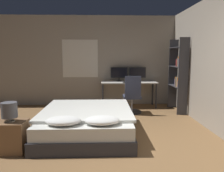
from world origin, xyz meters
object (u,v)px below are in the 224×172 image
at_px(nightstand, 11,137).
at_px(monitor_left, 119,73).
at_px(office_chair, 132,99).
at_px(bedside_lamp, 9,110).
at_px(monitor_right, 137,73).
at_px(keyboard, 130,82).
at_px(bookshelf, 179,73).
at_px(desk, 129,85).
at_px(bed, 87,122).
at_px(computer_mouse, 139,82).

relative_size(nightstand, monitor_left, 0.97).
bearing_deg(monitor_left, office_chair, -73.96).
xyz_separation_m(bedside_lamp, monitor_right, (2.47, 3.23, 0.31)).
xyz_separation_m(monitor_left, keyboard, (0.28, -0.37, -0.23)).
bearing_deg(bookshelf, monitor_left, 151.61).
distance_m(nightstand, monitor_left, 3.82).
bearing_deg(office_chair, bookshelf, 5.98).
xyz_separation_m(nightstand, keyboard, (2.19, 2.86, 0.50)).
relative_size(monitor_right, bookshelf, 0.26).
relative_size(nightstand, bedside_lamp, 1.63).
bearing_deg(desk, bedside_lamp, -125.77).
distance_m(office_chair, bookshelf, 1.43).
relative_size(bedside_lamp, monitor_right, 0.60).
relative_size(bed, office_chair, 2.04).
distance_m(desk, computer_mouse, 0.35).
xyz_separation_m(bedside_lamp, computer_mouse, (2.47, 2.86, 0.09)).
height_order(monitor_left, office_chair, monitor_left).
relative_size(bed, monitor_right, 4.00).
distance_m(monitor_left, office_chair, 1.17).
height_order(desk, computer_mouse, computer_mouse).
bearing_deg(nightstand, bedside_lamp, 180.00).
distance_m(bedside_lamp, keyboard, 3.60).
height_order(keyboard, bookshelf, bookshelf).
distance_m(nightstand, keyboard, 3.64).
distance_m(bedside_lamp, monitor_right, 4.07).
xyz_separation_m(monitor_left, monitor_right, (0.56, 0.00, 0.00)).
distance_m(bed, nightstand, 1.35).
distance_m(desk, keyboard, 0.21).
bearing_deg(bed, computer_mouse, 57.53).
bearing_deg(nightstand, office_chair, 45.91).
distance_m(keyboard, computer_mouse, 0.28).
bearing_deg(bed, monitor_left, 72.40).
height_order(desk, monitor_right, monitor_right).
bearing_deg(monitor_right, desk, -146.33).
bearing_deg(monitor_left, desk, -33.67).
bearing_deg(nightstand, bookshelf, 34.72).
distance_m(bed, bedside_lamp, 1.41).
distance_m(monitor_left, computer_mouse, 0.71).
bearing_deg(monitor_left, keyboard, -52.86).
height_order(monitor_right, office_chair, monitor_right).
distance_m(computer_mouse, bookshelf, 1.12).
distance_m(bed, desk, 2.57).
distance_m(bed, keyboard, 2.42).
distance_m(bed, computer_mouse, 2.56).
height_order(monitor_left, bookshelf, bookshelf).
bearing_deg(computer_mouse, bedside_lamp, -130.86).
xyz_separation_m(bed, bookshelf, (2.33, 1.65, 0.81)).
height_order(bed, computer_mouse, computer_mouse).
xyz_separation_m(bed, nightstand, (-1.13, -0.74, 0.00)).
xyz_separation_m(nightstand, monitor_right, (2.47, 3.23, 0.74)).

